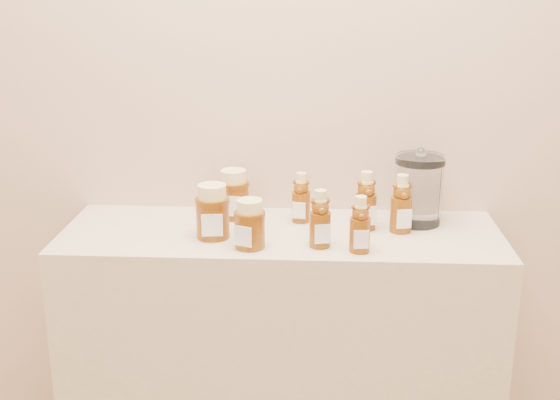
# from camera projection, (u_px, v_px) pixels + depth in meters

# --- Properties ---
(wall_back) EXTENTS (3.50, 0.02, 2.70)m
(wall_back) POSITION_uv_depth(u_px,v_px,m) (285.00, 56.00, 1.97)
(wall_back) COLOR tan
(wall_back) RESTS_ON ground
(display_table) EXTENTS (1.20, 0.40, 0.90)m
(display_table) POSITION_uv_depth(u_px,v_px,m) (281.00, 375.00, 2.05)
(display_table) COLOR #C3B08F
(display_table) RESTS_ON ground
(bear_bottle_back_left) EXTENTS (0.06, 0.06, 0.16)m
(bear_bottle_back_left) POSITION_uv_depth(u_px,v_px,m) (301.00, 194.00, 1.97)
(bear_bottle_back_left) COLOR #602C07
(bear_bottle_back_left) RESTS_ON display_table
(bear_bottle_back_mid) EXTENTS (0.08, 0.08, 0.18)m
(bear_bottle_back_mid) POSITION_uv_depth(u_px,v_px,m) (366.00, 197.00, 1.91)
(bear_bottle_back_mid) COLOR #602C07
(bear_bottle_back_mid) RESTS_ON display_table
(bear_bottle_back_right) EXTENTS (0.07, 0.07, 0.18)m
(bear_bottle_back_right) POSITION_uv_depth(u_px,v_px,m) (401.00, 200.00, 1.89)
(bear_bottle_back_right) COLOR #602C07
(bear_bottle_back_right) RESTS_ON display_table
(bear_bottle_front_left) EXTENTS (0.07, 0.07, 0.17)m
(bear_bottle_front_left) POSITION_uv_depth(u_px,v_px,m) (320.00, 215.00, 1.78)
(bear_bottle_front_left) COLOR #602C07
(bear_bottle_front_left) RESTS_ON display_table
(bear_bottle_front_right) EXTENTS (0.06, 0.06, 0.16)m
(bear_bottle_front_right) POSITION_uv_depth(u_px,v_px,m) (360.00, 221.00, 1.75)
(bear_bottle_front_right) COLOR #602C07
(bear_bottle_front_right) RESTS_ON display_table
(honey_jar_left) EXTENTS (0.10, 0.10, 0.15)m
(honey_jar_left) POSITION_uv_depth(u_px,v_px,m) (213.00, 211.00, 1.85)
(honey_jar_left) COLOR #602C07
(honey_jar_left) RESTS_ON display_table
(honey_jar_back) EXTENTS (0.10, 0.10, 0.14)m
(honey_jar_back) POSITION_uv_depth(u_px,v_px,m) (234.00, 194.00, 2.00)
(honey_jar_back) COLOR #602C07
(honey_jar_back) RESTS_ON display_table
(honey_jar_front) EXTENTS (0.11, 0.11, 0.13)m
(honey_jar_front) POSITION_uv_depth(u_px,v_px,m) (250.00, 224.00, 1.78)
(honey_jar_front) COLOR #602C07
(honey_jar_front) RESTS_ON display_table
(glass_canister) EXTENTS (0.17, 0.17, 0.21)m
(glass_canister) POSITION_uv_depth(u_px,v_px,m) (419.00, 187.00, 1.95)
(glass_canister) COLOR white
(glass_canister) RESTS_ON display_table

